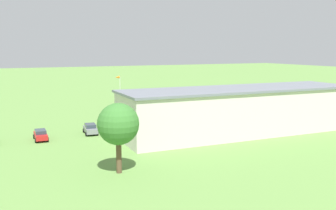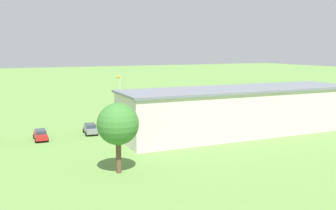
# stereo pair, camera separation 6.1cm
# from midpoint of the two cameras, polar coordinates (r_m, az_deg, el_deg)

# --- Properties ---
(ground_plane) EXTENTS (400.00, 400.00, 0.00)m
(ground_plane) POSITION_cam_midpoint_polar(r_m,az_deg,el_deg) (91.74, -1.83, 0.03)
(ground_plane) COLOR #608C42
(hangar) EXTENTS (39.25, 11.73, 7.29)m
(hangar) POSITION_cam_midpoint_polar(r_m,az_deg,el_deg) (61.76, 10.75, -0.80)
(hangar) COLOR beige
(hangar) RESTS_ON ground_plane
(biplane) EXTENTS (7.03, 7.58, 3.48)m
(biplane) POSITION_cam_midpoint_polar(r_m,az_deg,el_deg) (82.85, -4.49, 1.01)
(biplane) COLOR silver
(car_grey) EXTENTS (2.29, 4.32, 1.60)m
(car_grey) POSITION_cam_midpoint_polar(r_m,az_deg,el_deg) (61.74, -11.52, -3.49)
(car_grey) COLOR slate
(car_grey) RESTS_ON ground_plane
(car_red) EXTENTS (1.98, 4.21, 1.56)m
(car_red) POSITION_cam_midpoint_polar(r_m,az_deg,el_deg) (59.49, -18.51, -4.24)
(car_red) COLOR red
(car_red) RESTS_ON ground_plane
(person_near_hangar_door) EXTENTS (0.52, 0.52, 1.59)m
(person_near_hangar_door) POSITION_cam_midpoint_polar(r_m,az_deg,el_deg) (81.10, 19.74, -1.01)
(person_near_hangar_door) COLOR beige
(person_near_hangar_door) RESTS_ON ground_plane
(person_walking_on_apron) EXTENTS (0.54, 0.54, 1.71)m
(person_walking_on_apron) POSITION_cam_midpoint_polar(r_m,az_deg,el_deg) (82.92, 13.04, -0.49)
(person_walking_on_apron) COLOR beige
(person_walking_on_apron) RESTS_ON ground_plane
(person_at_fence_line) EXTENTS (0.43, 0.43, 1.61)m
(person_at_fence_line) POSITION_cam_midpoint_polar(r_m,az_deg,el_deg) (81.98, 16.56, -0.76)
(person_at_fence_line) COLOR beige
(person_at_fence_line) RESTS_ON ground_plane
(person_watching_takeoff) EXTENTS (0.50, 0.50, 1.53)m
(person_watching_takeoff) POSITION_cam_midpoint_polar(r_m,az_deg,el_deg) (82.84, 18.51, -0.79)
(person_watching_takeoff) COLOR navy
(person_watching_takeoff) RESTS_ON ground_plane
(person_crossing_taxiway) EXTENTS (0.54, 0.54, 1.65)m
(person_crossing_taxiway) POSITION_cam_midpoint_polar(r_m,az_deg,el_deg) (81.26, 17.54, -0.87)
(person_crossing_taxiway) COLOR #33723F
(person_crossing_taxiway) RESTS_ON ground_plane
(tree_behind_hangar_left) EXTENTS (4.54, 4.54, 7.70)m
(tree_behind_hangar_left) POSITION_cam_midpoint_polar(r_m,az_deg,el_deg) (41.19, -7.45, -2.90)
(tree_behind_hangar_left) COLOR brown
(tree_behind_hangar_left) RESTS_ON ground_plane
(windsock) EXTENTS (1.48, 1.05, 6.65)m
(windsock) POSITION_cam_midpoint_polar(r_m,az_deg,el_deg) (95.82, -7.51, 3.84)
(windsock) COLOR silver
(windsock) RESTS_ON ground_plane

